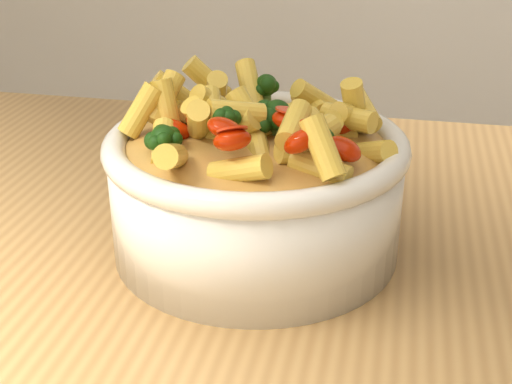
# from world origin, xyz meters

# --- Properties ---
(serving_bowl) EXTENTS (0.22, 0.22, 0.10)m
(serving_bowl) POSITION_xyz_m (-0.00, 0.07, 0.95)
(serving_bowl) COLOR white
(serving_bowl) RESTS_ON table
(pasta_salad) EXTENTS (0.18, 0.18, 0.04)m
(pasta_salad) POSITION_xyz_m (-0.00, 0.07, 1.01)
(pasta_salad) COLOR #F2CD4C
(pasta_salad) RESTS_ON serving_bowl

